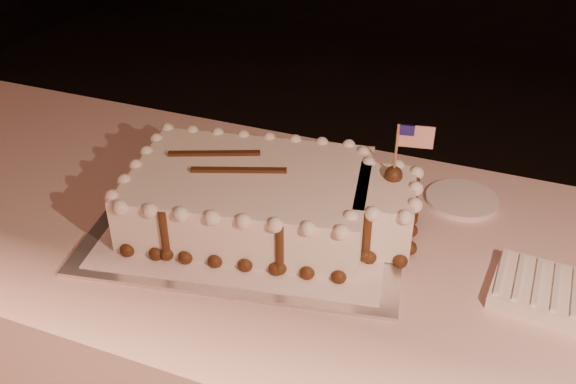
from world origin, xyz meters
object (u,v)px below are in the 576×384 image
at_px(sheet_cake, 267,198).
at_px(napkin_stack, 554,293).
at_px(banquet_table, 326,375).
at_px(side_plate, 462,200).
at_px(cake_board, 252,222).

height_order(sheet_cake, napkin_stack, sheet_cake).
xyz_separation_m(banquet_table, sheet_cake, (-0.14, 0.01, 0.44)).
xyz_separation_m(banquet_table, side_plate, (0.21, 0.24, 0.38)).
bearing_deg(side_plate, banquet_table, -131.05).
height_order(banquet_table, side_plate, side_plate).
relative_size(banquet_table, side_plate, 15.65).
distance_m(banquet_table, sheet_cake, 0.46).
bearing_deg(banquet_table, side_plate, 48.95).
xyz_separation_m(banquet_table, cake_board, (-0.17, 0.00, 0.38)).
relative_size(napkin_stack, side_plate, 1.39).
bearing_deg(side_plate, sheet_cake, -146.73).
xyz_separation_m(banquet_table, napkin_stack, (0.41, -0.01, 0.39)).
distance_m(cake_board, sheet_cake, 0.07).
distance_m(banquet_table, napkin_stack, 0.56).
bearing_deg(sheet_cake, side_plate, 33.27).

